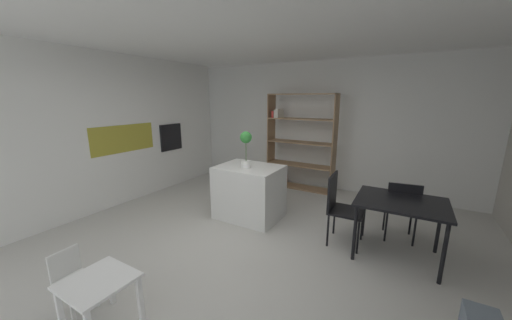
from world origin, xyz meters
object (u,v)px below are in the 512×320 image
(child_table, at_px, (99,289))
(child_chair_left, at_px, (72,277))
(dining_table, at_px, (401,207))
(dining_chair_island_side, at_px, (339,203))
(kitchen_island, at_px, (249,192))
(dining_chair_far, at_px, (402,206))
(built_in_oven, at_px, (171,137))
(potted_plant_on_island, at_px, (246,145))
(open_bookshelf, at_px, (297,144))

(child_table, bearing_deg, child_chair_left, -179.63)
(child_table, distance_m, dining_table, 3.33)
(child_table, distance_m, child_chair_left, 0.46)
(dining_chair_island_side, bearing_deg, kitchen_island, 85.49)
(kitchen_island, distance_m, dining_chair_far, 2.28)
(kitchen_island, xyz_separation_m, dining_chair_island_side, (1.50, -0.07, 0.13))
(built_in_oven, distance_m, potted_plant_on_island, 2.49)
(kitchen_island, relative_size, child_chair_left, 1.71)
(child_table, xyz_separation_m, dining_table, (2.15, 2.53, 0.27))
(built_in_oven, bearing_deg, dining_table, -7.74)
(child_chair_left, xyz_separation_m, dining_table, (2.60, 2.53, 0.33))
(open_bookshelf, height_order, child_table, open_bookshelf)
(child_table, relative_size, child_chair_left, 0.87)
(child_table, relative_size, dining_chair_far, 0.60)
(kitchen_island, bearing_deg, dining_table, -1.67)
(built_in_oven, height_order, potted_plant_on_island, potted_plant_on_island)
(child_chair_left, bearing_deg, open_bookshelf, -9.55)
(open_bookshelf, relative_size, dining_chair_far, 2.38)
(child_chair_left, bearing_deg, dining_chair_island_side, -39.96)
(dining_table, relative_size, dining_chair_far, 1.18)
(kitchen_island, relative_size, open_bookshelf, 0.49)
(open_bookshelf, relative_size, dining_chair_island_side, 2.14)
(child_chair_left, bearing_deg, dining_table, -49.35)
(child_table, bearing_deg, built_in_oven, 128.27)
(kitchen_island, height_order, child_table, kitchen_island)
(dining_table, bearing_deg, potted_plant_on_island, -179.56)
(built_in_oven, height_order, dining_chair_island_side, built_in_oven)
(kitchen_island, bearing_deg, child_table, -88.01)
(potted_plant_on_island, distance_m, open_bookshelf, 1.98)
(kitchen_island, height_order, dining_chair_island_side, dining_chair_island_side)
(kitchen_island, bearing_deg, potted_plant_on_island, -93.61)
(potted_plant_on_island, bearing_deg, dining_table, 0.44)
(dining_chair_far, bearing_deg, potted_plant_on_island, 3.46)
(open_bookshelf, xyz_separation_m, child_chair_left, (-0.47, -4.47, -0.66))
(open_bookshelf, relative_size, child_chair_left, 3.46)
(kitchen_island, height_order, potted_plant_on_island, potted_plant_on_island)
(kitchen_island, bearing_deg, open_bookshelf, 86.88)
(dining_chair_far, bearing_deg, dining_table, 80.30)
(built_in_oven, height_order, dining_chair_far, built_in_oven)
(dining_chair_island_side, bearing_deg, child_table, 148.99)
(kitchen_island, distance_m, child_table, 2.60)
(built_in_oven, xyz_separation_m, child_table, (2.49, -3.16, -0.74))
(open_bookshelf, distance_m, child_chair_left, 4.55)
(child_chair_left, distance_m, dining_chair_far, 3.97)
(open_bookshelf, relative_size, dining_table, 2.02)
(child_table, xyz_separation_m, child_chair_left, (-0.46, -0.00, -0.06))
(built_in_oven, distance_m, dining_chair_island_side, 3.99)
(potted_plant_on_island, height_order, open_bookshelf, open_bookshelf)
(dining_chair_island_side, height_order, dining_chair_far, dining_chair_island_side)
(dining_chair_far, bearing_deg, child_table, 45.94)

